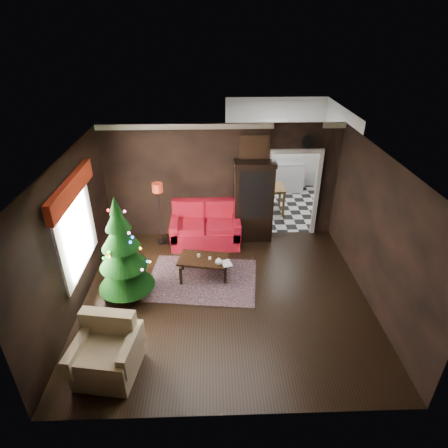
{
  "coord_description": "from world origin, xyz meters",
  "views": [
    {
      "loc": [
        -0.23,
        -5.77,
        4.83
      ],
      "look_at": [
        0.0,
        0.9,
        1.15
      ],
      "focal_mm": 30.15,
      "sensor_mm": 36.0,
      "label": 1
    }
  ],
  "objects_px": {
    "teapot": "(219,262)",
    "floor_lamp": "(160,214)",
    "curio_cabinet": "(254,203)",
    "armchair": "(106,351)",
    "kitchen_table": "(271,199)",
    "wall_clock": "(308,141)",
    "christmas_tree": "(122,250)",
    "coffee_table": "(203,267)",
    "loveseat": "(206,225)"
  },
  "relations": [
    {
      "from": "curio_cabinet",
      "to": "armchair",
      "type": "relative_size",
      "value": 2.06
    },
    {
      "from": "armchair",
      "to": "kitchen_table",
      "type": "relative_size",
      "value": 1.23
    },
    {
      "from": "armchair",
      "to": "wall_clock",
      "type": "bearing_deg",
      "value": 56.53
    },
    {
      "from": "coffee_table",
      "to": "christmas_tree",
      "type": "bearing_deg",
      "value": -158.85
    },
    {
      "from": "christmas_tree",
      "to": "coffee_table",
      "type": "xyz_separation_m",
      "value": [
        1.47,
        0.57,
        -0.82
      ]
    },
    {
      "from": "loveseat",
      "to": "floor_lamp",
      "type": "height_order",
      "value": "floor_lamp"
    },
    {
      "from": "christmas_tree",
      "to": "kitchen_table",
      "type": "xyz_separation_m",
      "value": [
        3.32,
        3.57,
        -0.68
      ]
    },
    {
      "from": "kitchen_table",
      "to": "wall_clock",
      "type": "bearing_deg",
      "value": -66.25
    },
    {
      "from": "floor_lamp",
      "to": "coffee_table",
      "type": "distance_m",
      "value": 1.76
    },
    {
      "from": "coffee_table",
      "to": "wall_clock",
      "type": "distance_m",
      "value": 3.66
    },
    {
      "from": "floor_lamp",
      "to": "teapot",
      "type": "height_order",
      "value": "floor_lamp"
    },
    {
      "from": "teapot",
      "to": "kitchen_table",
      "type": "distance_m",
      "value": 3.58
    },
    {
      "from": "teapot",
      "to": "floor_lamp",
      "type": "bearing_deg",
      "value": 130.6
    },
    {
      "from": "loveseat",
      "to": "curio_cabinet",
      "type": "distance_m",
      "value": 1.25
    },
    {
      "from": "coffee_table",
      "to": "teapot",
      "type": "bearing_deg",
      "value": -36.2
    },
    {
      "from": "loveseat",
      "to": "kitchen_table",
      "type": "relative_size",
      "value": 2.27
    },
    {
      "from": "armchair",
      "to": "teapot",
      "type": "height_order",
      "value": "armchair"
    },
    {
      "from": "armchair",
      "to": "coffee_table",
      "type": "bearing_deg",
      "value": 68.66
    },
    {
      "from": "loveseat",
      "to": "teapot",
      "type": "height_order",
      "value": "loveseat"
    },
    {
      "from": "curio_cabinet",
      "to": "floor_lamp",
      "type": "xyz_separation_m",
      "value": [
        -2.2,
        -0.25,
        -0.12
      ]
    },
    {
      "from": "loveseat",
      "to": "christmas_tree",
      "type": "distance_m",
      "value": 2.5
    },
    {
      "from": "teapot",
      "to": "curio_cabinet",
      "type": "bearing_deg",
      "value": 64.15
    },
    {
      "from": "coffee_table",
      "to": "curio_cabinet",
      "type": "bearing_deg",
      "value": 52.68
    },
    {
      "from": "coffee_table",
      "to": "teapot",
      "type": "height_order",
      "value": "teapot"
    },
    {
      "from": "christmas_tree",
      "to": "wall_clock",
      "type": "xyz_separation_m",
      "value": [
        3.87,
        2.32,
        1.33
      ]
    },
    {
      "from": "curio_cabinet",
      "to": "wall_clock",
      "type": "bearing_deg",
      "value": 8.53
    },
    {
      "from": "curio_cabinet",
      "to": "armchair",
      "type": "height_order",
      "value": "curio_cabinet"
    },
    {
      "from": "christmas_tree",
      "to": "teapot",
      "type": "distance_m",
      "value": 1.9
    },
    {
      "from": "teapot",
      "to": "wall_clock",
      "type": "xyz_separation_m",
      "value": [
        2.07,
        1.98,
        1.85
      ]
    },
    {
      "from": "loveseat",
      "to": "kitchen_table",
      "type": "height_order",
      "value": "loveseat"
    },
    {
      "from": "floor_lamp",
      "to": "kitchen_table",
      "type": "xyz_separation_m",
      "value": [
        2.85,
        1.68,
        -0.46
      ]
    },
    {
      "from": "armchair",
      "to": "kitchen_table",
      "type": "bearing_deg",
      "value": 67.95
    },
    {
      "from": "loveseat",
      "to": "coffee_table",
      "type": "bearing_deg",
      "value": -91.9
    },
    {
      "from": "loveseat",
      "to": "wall_clock",
      "type": "relative_size",
      "value": 5.31
    },
    {
      "from": "coffee_table",
      "to": "kitchen_table",
      "type": "relative_size",
      "value": 1.31
    },
    {
      "from": "floor_lamp",
      "to": "kitchen_table",
      "type": "height_order",
      "value": "floor_lamp"
    },
    {
      "from": "coffee_table",
      "to": "wall_clock",
      "type": "height_order",
      "value": "wall_clock"
    },
    {
      "from": "curio_cabinet",
      "to": "armchair",
      "type": "xyz_separation_m",
      "value": [
        -2.61,
        -3.98,
        -0.49
      ]
    },
    {
      "from": "floor_lamp",
      "to": "coffee_table",
      "type": "bearing_deg",
      "value": -52.55
    },
    {
      "from": "floor_lamp",
      "to": "teapot",
      "type": "relative_size",
      "value": 9.59
    },
    {
      "from": "loveseat",
      "to": "teapot",
      "type": "bearing_deg",
      "value": -80.08
    },
    {
      "from": "curio_cabinet",
      "to": "teapot",
      "type": "xyz_separation_m",
      "value": [
        -0.87,
        -1.8,
        -0.42
      ]
    },
    {
      "from": "floor_lamp",
      "to": "kitchen_table",
      "type": "bearing_deg",
      "value": 30.51
    },
    {
      "from": "loveseat",
      "to": "christmas_tree",
      "type": "relative_size",
      "value": 0.83
    },
    {
      "from": "curio_cabinet",
      "to": "christmas_tree",
      "type": "bearing_deg",
      "value": -141.29
    },
    {
      "from": "coffee_table",
      "to": "wall_clock",
      "type": "xyz_separation_m",
      "value": [
        2.39,
        1.75,
        2.15
      ]
    },
    {
      "from": "floor_lamp",
      "to": "armchair",
      "type": "bearing_deg",
      "value": -96.17
    },
    {
      "from": "armchair",
      "to": "coffee_table",
      "type": "xyz_separation_m",
      "value": [
        1.41,
        2.41,
        -0.23
      ]
    },
    {
      "from": "armchair",
      "to": "wall_clock",
      "type": "xyz_separation_m",
      "value": [
        3.81,
        4.16,
        1.92
      ]
    },
    {
      "from": "wall_clock",
      "to": "loveseat",
      "type": "bearing_deg",
      "value": -170.34
    }
  ]
}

